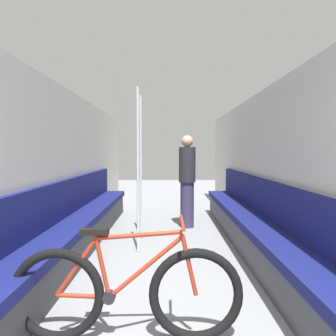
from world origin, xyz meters
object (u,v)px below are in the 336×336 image
object	(u,v)px
bench_seat_row_right	(257,233)
bicycle	(125,293)
grab_pole_near	(136,172)
bench_seat_row_left	(70,233)
grab_pole_far	(139,169)
passenger_standing	(186,180)

from	to	relation	value
bench_seat_row_right	bicycle	distance (m)	2.39
grab_pole_near	bench_seat_row_left	bearing A→B (deg)	-163.22
bench_seat_row_left	bench_seat_row_right	bearing A→B (deg)	0.00
bench_seat_row_right	grab_pole_far	world-z (taller)	grab_pole_far
grab_pole_near	grab_pole_far	size ratio (longest dim) A/B	1.00
grab_pole_far	grab_pole_near	bearing A→B (deg)	-88.31
grab_pole_near	grab_pole_far	distance (m)	0.72
bicycle	grab_pole_near	distance (m)	2.26
bench_seat_row_right	grab_pole_far	xyz separation A→B (m)	(-1.61, 0.97, 0.77)
grab_pole_near	passenger_standing	size ratio (longest dim) A/B	1.35
bicycle	grab_pole_near	xyz separation A→B (m)	(-0.11, 2.13, 0.74)
grab_pole_far	passenger_standing	xyz separation A→B (m)	(0.78, 0.73, -0.24)
grab_pole_near	grab_pole_far	xyz separation A→B (m)	(-0.02, 0.72, 0.00)
bench_seat_row_left	bicycle	world-z (taller)	bench_seat_row_left
grab_pole_near	passenger_standing	distance (m)	1.66
bench_seat_row_right	grab_pole_near	size ratio (longest dim) A/B	2.81
bench_seat_row_right	passenger_standing	bearing A→B (deg)	115.92
bench_seat_row_left	grab_pole_far	distance (m)	1.48
grab_pole_far	passenger_standing	world-z (taller)	grab_pole_far
bicycle	grab_pole_far	distance (m)	2.94
bench_seat_row_left	passenger_standing	world-z (taller)	passenger_standing
bench_seat_row_right	grab_pole_near	distance (m)	1.78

